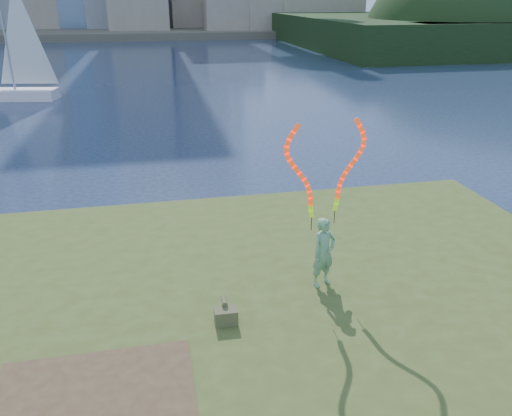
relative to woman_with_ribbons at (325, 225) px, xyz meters
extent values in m
plane|color=#1B2843|center=(-2.46, 0.29, -2.22)|extent=(320.00, 320.00, 0.00)
cube|color=#3C4C1B|center=(-2.46, -2.21, -2.07)|extent=(20.00, 18.00, 0.30)
cube|color=#3C4C1B|center=(-2.46, -1.91, -1.82)|extent=(17.00, 15.00, 0.30)
cube|color=#3C4C1B|center=(-2.46, -1.71, -1.57)|extent=(14.00, 12.00, 0.30)
cube|color=#47331E|center=(-4.66, -2.91, -1.41)|extent=(3.20, 3.00, 0.02)
cube|color=#514B3B|center=(-2.46, 95.29, -1.62)|extent=(320.00, 40.00, 1.20)
imported|color=#207828|center=(0.01, -0.03, -0.63)|extent=(0.68, 0.56, 1.58)
cylinder|color=black|center=(-0.31, -0.04, 0.09)|extent=(0.02, 0.02, 0.30)
cylinder|color=black|center=(0.28, 0.19, 0.09)|extent=(0.02, 0.02, 0.30)
cube|color=#454D26|center=(-2.29, -1.02, -1.26)|extent=(0.45, 0.31, 0.32)
cylinder|color=#454D26|center=(-2.29, -0.81, -1.05)|extent=(0.11, 0.30, 0.11)
cube|color=white|center=(-12.59, 28.51, -1.89)|extent=(5.72, 2.75, 0.77)
cylinder|color=gray|center=(-12.59, 28.51, 2.39)|extent=(0.15, 0.15, 8.35)
camera|label=1|loc=(-3.36, -9.05, 4.48)|focal=35.00mm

